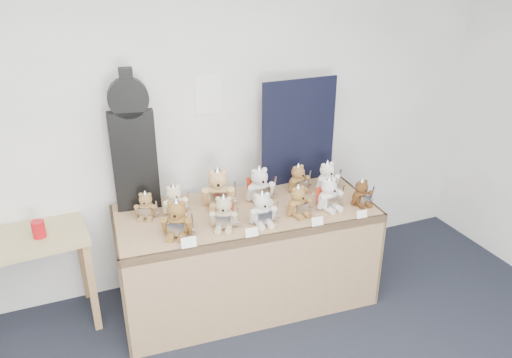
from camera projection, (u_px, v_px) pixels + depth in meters
name	position (u px, v px, depth m)	size (l,w,h in m)	color
room_shell	(208.00, 95.00, 3.75)	(6.00, 6.00, 6.00)	silver
display_table	(249.00, 235.00, 3.66)	(1.95, 0.91, 0.79)	#8F6C49
side_table	(20.00, 255.00, 3.41)	(0.94, 0.57, 0.75)	tan
guitar_case	(133.00, 143.00, 3.49)	(0.32, 0.13, 1.03)	black
navy_board	(299.00, 132.00, 3.95)	(0.64, 0.02, 0.85)	black
red_cup	(39.00, 229.00, 3.36)	(0.09, 0.09, 0.12)	red
teddy_front_far_left	(177.00, 220.00, 3.28)	(0.23, 0.23, 0.29)	brown
teddy_front_left	(224.00, 214.00, 3.38)	(0.21, 0.21, 0.27)	tan
teddy_front_centre	(262.00, 210.00, 3.43)	(0.22, 0.18, 0.27)	beige
teddy_front_right	(298.00, 202.00, 3.55)	(0.21, 0.18, 0.25)	olive
teddy_front_far_right	(329.00, 195.00, 3.64)	(0.23, 0.20, 0.27)	silver
teddy_front_end	(362.00, 194.00, 3.70)	(0.18, 0.15, 0.23)	#50341B
teddy_back_left	(175.00, 201.00, 3.57)	(0.21, 0.17, 0.25)	beige
teddy_back_centre_left	(218.00, 190.00, 3.67)	(0.27, 0.25, 0.33)	tan
teddy_back_centre_right	(260.00, 186.00, 3.75)	(0.25, 0.20, 0.30)	silver
teddy_back_right	(298.00, 179.00, 3.91)	(0.21, 0.19, 0.25)	olive
teddy_back_end	(327.00, 178.00, 3.93)	(0.22, 0.18, 0.27)	white
teddy_back_far_left	(146.00, 206.00, 3.52)	(0.18, 0.17, 0.22)	olive
entry_card_a	(189.00, 242.00, 3.17)	(0.10, 0.00, 0.07)	white
entry_card_b	(252.00, 232.00, 3.29)	(0.09, 0.00, 0.06)	white
entry_card_c	(317.00, 221.00, 3.43)	(0.09, 0.00, 0.06)	white
entry_card_d	(362.00, 214.00, 3.53)	(0.08, 0.00, 0.06)	white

